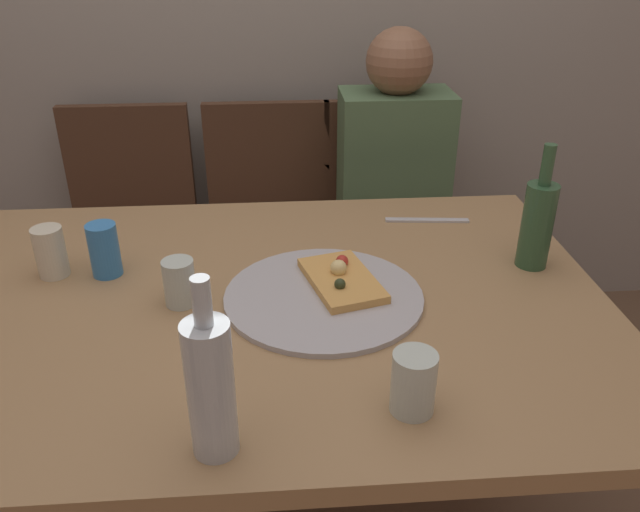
{
  "coord_description": "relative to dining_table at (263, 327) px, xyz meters",
  "views": [
    {
      "loc": [
        0.04,
        -1.16,
        1.46
      ],
      "look_at": [
        0.13,
        0.09,
        0.8
      ],
      "focal_mm": 35.89,
      "sensor_mm": 36.0,
      "label": 1
    }
  ],
  "objects": [
    {
      "name": "guest_in_sweater",
      "position": [
        0.44,
        0.77,
        -0.03
      ],
      "size": [
        0.36,
        0.56,
        1.17
      ],
      "rotation": [
        0.0,
        0.0,
        3.14
      ],
      "color": "#4C6B47",
      "rests_on": "ground_plane"
    },
    {
      "name": "soda_can",
      "position": [
        -0.35,
        0.13,
        0.13
      ],
      "size": [
        0.07,
        0.07,
        0.12
      ],
      "primitive_type": "cylinder",
      "color": "#337AC1",
      "rests_on": "dining_table"
    },
    {
      "name": "pizza_slice_last",
      "position": [
        0.17,
        0.03,
        0.1
      ],
      "size": [
        0.18,
        0.25,
        0.05
      ],
      "color": "tan",
      "rests_on": "pizza_tray"
    },
    {
      "name": "wine_glass",
      "position": [
        -0.46,
        0.14,
        0.13
      ],
      "size": [
        0.07,
        0.07,
        0.12
      ],
      "primitive_type": "cylinder",
      "color": "beige",
      "rests_on": "dining_table"
    },
    {
      "name": "pizza_tray",
      "position": [
        0.13,
        -0.01,
        0.08
      ],
      "size": [
        0.42,
        0.42,
        0.01
      ],
      "primitive_type": "cylinder",
      "color": "#ADADB2",
      "rests_on": "dining_table"
    },
    {
      "name": "wine_bottle",
      "position": [
        0.62,
        0.1,
        0.18
      ],
      "size": [
        0.07,
        0.07,
        0.29
      ],
      "color": "#2D5133",
      "rests_on": "dining_table"
    },
    {
      "name": "dining_table",
      "position": [
        0.0,
        0.0,
        0.0
      ],
      "size": [
        1.46,
        1.03,
        0.75
      ],
      "color": "#99754C",
      "rests_on": "ground_plane"
    },
    {
      "name": "chair_left",
      "position": [
        -0.48,
        0.92,
        -0.16
      ],
      "size": [
        0.44,
        0.44,
        0.9
      ],
      "rotation": [
        0.0,
        0.0,
        3.14
      ],
      "color": "#472D1E",
      "rests_on": "ground_plane"
    },
    {
      "name": "tumbler_near",
      "position": [
        -0.17,
        -0.01,
        0.12
      ],
      "size": [
        0.07,
        0.07,
        0.1
      ],
      "primitive_type": "cylinder",
      "color": "#B7C6BC",
      "rests_on": "dining_table"
    },
    {
      "name": "beer_bottle",
      "position": [
        -0.07,
        -0.43,
        0.19
      ],
      "size": [
        0.07,
        0.07,
        0.3
      ],
      "color": "#B2BCC1",
      "rests_on": "dining_table"
    },
    {
      "name": "tumbler_far",
      "position": [
        0.25,
        -0.36,
        0.13
      ],
      "size": [
        0.07,
        0.07,
        0.11
      ],
      "primitive_type": "cylinder",
      "color": "#B7C6BC",
      "rests_on": "dining_table"
    },
    {
      "name": "chair_right",
      "position": [
        0.44,
        0.92,
        -0.16
      ],
      "size": [
        0.44,
        0.44,
        0.9
      ],
      "rotation": [
        0.0,
        0.0,
        3.14
      ],
      "color": "#472D1E",
      "rests_on": "ground_plane"
    },
    {
      "name": "chair_middle",
      "position": [
        0.01,
        0.92,
        -0.16
      ],
      "size": [
        0.44,
        0.44,
        0.9
      ],
      "rotation": [
        0.0,
        0.0,
        3.14
      ],
      "color": "#472D1E",
      "rests_on": "ground_plane"
    },
    {
      "name": "table_knife",
      "position": [
        0.43,
        0.36,
        0.08
      ],
      "size": [
        0.22,
        0.04,
        0.01
      ],
      "primitive_type": "cube",
      "rotation": [
        0.0,
        0.0,
        6.18
      ],
      "color": "#B7B7BC",
      "rests_on": "dining_table"
    }
  ]
}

